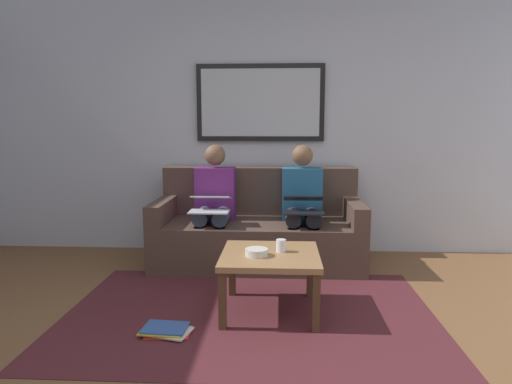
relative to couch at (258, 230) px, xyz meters
name	(u,v)px	position (x,y,z in m)	size (l,w,h in m)	color
wall_rear	(261,128)	(0.00, -0.48, 0.99)	(6.00, 0.12, 2.60)	#B7BCC6
area_rug	(250,313)	(0.00, 1.27, -0.31)	(2.60, 1.80, 0.01)	#4C1E23
couch	(258,230)	(0.00, 0.00, 0.00)	(1.95, 0.90, 0.90)	#4C382D
framed_mirror	(260,103)	(0.00, -0.39, 1.24)	(1.30, 0.05, 0.78)	black
coffee_table	(270,261)	(-0.14, 1.22, 0.06)	(0.69, 0.69, 0.43)	olive
cup	(281,246)	(-0.22, 1.18, 0.17)	(0.07, 0.07, 0.09)	silver
bowl	(257,252)	(-0.05, 1.29, 0.15)	(0.16, 0.16, 0.05)	beige
person_left	(302,202)	(-0.42, 0.07, 0.30)	(0.38, 0.58, 1.14)	#235B84
laptop_black	(303,204)	(-0.42, 0.31, 0.31)	(0.35, 0.34, 0.15)	black
person_right	(214,201)	(0.42, 0.07, 0.30)	(0.38, 0.58, 1.14)	#66236B
laptop_silver	(210,204)	(0.42, 0.32, 0.31)	(0.35, 0.33, 0.14)	silver
magazine_stack	(166,330)	(0.51, 1.61, -0.29)	(0.34, 0.26, 0.04)	red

